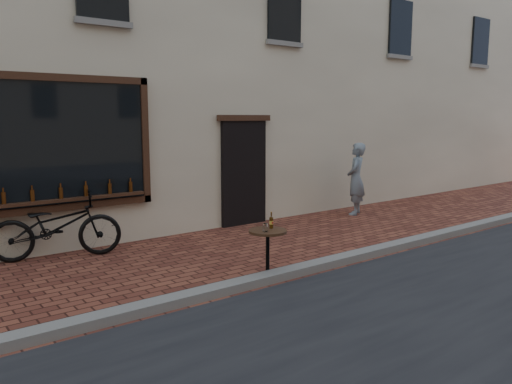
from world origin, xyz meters
TOP-DOWN VIEW (x-y plane):
  - ground at (0.00, 0.00)m, footprint 90.00×90.00m
  - kerb at (0.00, 0.20)m, footprint 90.00×0.25m
  - cargo_bicycle at (-2.08, 3.21)m, footprint 2.41×1.27m
  - bistro_table at (0.07, 0.35)m, footprint 0.54×0.54m
  - pedestrian at (4.65, 2.77)m, footprint 0.73×0.67m

SIDE VIEW (x-z plane):
  - ground at x=0.00m, z-range 0.00..0.00m
  - kerb at x=0.00m, z-range 0.00..0.12m
  - bistro_table at x=0.07m, z-range 0.03..0.97m
  - cargo_bicycle at x=-2.08m, z-range -0.03..1.11m
  - pedestrian at x=4.65m, z-range 0.00..1.69m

